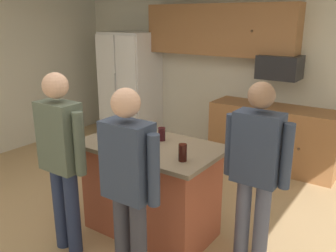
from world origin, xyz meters
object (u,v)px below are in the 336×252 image
object	(u,v)px
person_guest_left	(128,179)
mug_blue_stoneware	(149,139)
microwave_over_range	(280,67)
glass_stout_tall	(183,153)
kitchen_island	(151,188)
mug_ceramic_white	(126,141)
refrigerator	(130,86)
person_guest_right	(61,153)
glass_pilsner	(162,134)
person_host_foreground	(256,165)

from	to	relation	value
person_guest_left	mug_blue_stoneware	xyz separation A→B (m)	(-0.37, 0.73, 0.04)
microwave_over_range	mug_blue_stoneware	distance (m)	2.46
glass_stout_tall	mug_blue_stoneware	world-z (taller)	glass_stout_tall
kitchen_island	mug_ceramic_white	xyz separation A→B (m)	(-0.17, -0.16, 0.51)
person_guest_left	refrigerator	bearing A→B (deg)	14.67
kitchen_island	person_guest_right	world-z (taller)	person_guest_right
refrigerator	glass_stout_tall	world-z (taller)	refrigerator
glass_stout_tall	refrigerator	bearing A→B (deg)	137.49
kitchen_island	person_guest_left	bearing A→B (deg)	-64.45
person_guest_right	glass_stout_tall	distance (m)	1.07
refrigerator	glass_pilsner	world-z (taller)	refrigerator
refrigerator	kitchen_island	bearing A→B (deg)	-46.09
kitchen_island	glass_pilsner	size ratio (longest dim) A/B	10.45
kitchen_island	mug_ceramic_white	distance (m)	0.56
person_guest_left	person_host_foreground	bearing A→B (deg)	-65.72
microwave_over_range	glass_stout_tall	bearing A→B (deg)	-88.76
microwave_over_range	person_guest_right	bearing A→B (deg)	-106.04
glass_stout_tall	glass_pilsner	world-z (taller)	glass_stout_tall
mug_ceramic_white	glass_stout_tall	bearing A→B (deg)	-1.34
microwave_over_range	person_host_foreground	world-z (taller)	person_host_foreground
mug_blue_stoneware	glass_pilsner	world-z (taller)	glass_pilsner
microwave_over_range	glass_pilsner	world-z (taller)	microwave_over_range
person_host_foreground	glass_pilsner	bearing A→B (deg)	-8.71
person_guest_left	glass_stout_tall	bearing A→B (deg)	-39.51
mug_ceramic_white	mug_blue_stoneware	world-z (taller)	mug_ceramic_white
mug_ceramic_white	refrigerator	bearing A→B (deg)	129.70
mug_ceramic_white	glass_pilsner	distance (m)	0.37
person_guest_left	mug_blue_stoneware	world-z (taller)	person_guest_left
person_guest_left	glass_pilsner	size ratio (longest dim) A/B	12.49
person_guest_right	mug_blue_stoneware	xyz separation A→B (m)	(0.43, 0.69, 0.02)
person_guest_left	glass_pilsner	distance (m)	0.93
glass_pilsner	mug_blue_stoneware	bearing A→B (deg)	-108.69
glass_pilsner	person_host_foreground	bearing A→B (deg)	-3.58
microwave_over_range	person_guest_left	distance (m)	3.14
mug_ceramic_white	person_guest_right	bearing A→B (deg)	-118.81
glass_stout_tall	mug_ceramic_white	bearing A→B (deg)	178.66
mug_ceramic_white	glass_pilsner	world-z (taller)	glass_pilsner
microwave_over_range	mug_ceramic_white	world-z (taller)	microwave_over_range
refrigerator	mug_ceramic_white	distance (m)	3.14
person_guest_left	person_guest_right	world-z (taller)	person_guest_right
refrigerator	person_guest_left	world-z (taller)	refrigerator
refrigerator	person_guest_right	bearing A→B (deg)	-59.72
person_host_foreground	mug_blue_stoneware	world-z (taller)	person_host_foreground
glass_pilsner	refrigerator	bearing A→B (deg)	136.28
mug_blue_stoneware	mug_ceramic_white	bearing A→B (deg)	-130.44
refrigerator	microwave_over_range	distance (m)	2.65
person_guest_left	mug_blue_stoneware	distance (m)	0.82
glass_stout_tall	mug_blue_stoneware	distance (m)	0.54
mug_ceramic_white	person_guest_left	bearing A→B (deg)	-47.60
microwave_over_range	kitchen_island	xyz separation A→B (m)	(-0.42, -2.38, -0.97)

